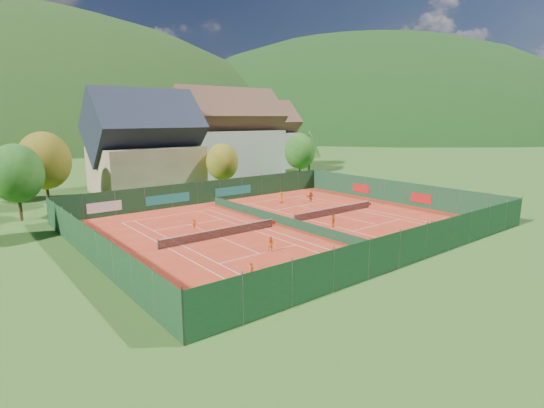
{
  "coord_description": "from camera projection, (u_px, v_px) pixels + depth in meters",
  "views": [
    {
      "loc": [
        -28.77,
        -34.3,
        11.45
      ],
      "look_at": [
        0.0,
        2.0,
        2.0
      ],
      "focal_mm": 28.0,
      "sensor_mm": 36.0,
      "label": 1
    }
  ],
  "objects": [
    {
      "name": "ball_hopper",
      "position": [
        433.0,
        222.0,
        44.97
      ],
      "size": [
        0.34,
        0.34,
        0.8
      ],
      "color": "slate",
      "rests_on": "ground"
    },
    {
      "name": "loose_ball_2",
      "position": [
        281.0,
        219.0,
        48.69
      ],
      "size": [
        0.07,
        0.07,
        0.07
      ],
      "primitive_type": "sphere",
      "color": "#CCD833",
      "rests_on": "ground"
    },
    {
      "name": "player_left_far",
      "position": [
        194.0,
        224.0,
        43.81
      ],
      "size": [
        0.9,
        0.6,
        1.29
      ],
      "primitive_type": "imported",
      "rotation": [
        0.0,
        0.0,
        3.3
      ],
      "color": "#E45314",
      "rests_on": "ground"
    },
    {
      "name": "loose_ball_1",
      "position": [
        385.0,
        230.0,
        43.83
      ],
      "size": [
        0.07,
        0.07,
        0.07
      ],
      "primitive_type": "sphere",
      "color": "#CCD833",
      "rests_on": "ground"
    },
    {
      "name": "player_right_far_a",
      "position": [
        281.0,
        197.0,
        57.74
      ],
      "size": [
        0.87,
        0.68,
        1.57
      ],
      "primitive_type": "imported",
      "rotation": [
        0.0,
        0.0,
        2.89
      ],
      "color": "orange",
      "rests_on": "ground"
    },
    {
      "name": "chalet",
      "position": [
        145.0,
        149.0,
        66.02
      ],
      "size": [
        16.2,
        12.0,
        16.0
      ],
      "color": "tan",
      "rests_on": "ground"
    },
    {
      "name": "fence_west",
      "position": [
        91.0,
        245.0,
        33.66
      ],
      "size": [
        0.04,
        32.0,
        3.0
      ],
      "color": "#133419",
      "rests_on": "ground"
    },
    {
      "name": "player_left_mid",
      "position": [
        271.0,
        244.0,
        36.77
      ],
      "size": [
        0.86,
        0.81,
        1.4
      ],
      "primitive_type": "imported",
      "rotation": [
        0.0,
        0.0,
        -0.56
      ],
      "color": "orange",
      "rests_on": "ground"
    },
    {
      "name": "tree_east_back",
      "position": [
        257.0,
        140.0,
        91.33
      ],
      "size": [
        7.15,
        7.15,
        10.86
      ],
      "color": "#422717",
      "rests_on": "ground"
    },
    {
      "name": "court_markings_left",
      "position": [
        220.0,
        237.0,
        41.26
      ],
      "size": [
        11.03,
        23.83,
        0.0
      ],
      "color": "white",
      "rests_on": "ground"
    },
    {
      "name": "hotel_block_b",
      "position": [
        261.0,
        139.0,
        96.86
      ],
      "size": [
        17.28,
        10.0,
        15.5
      ],
      "color": "silver",
      "rests_on": "ground"
    },
    {
      "name": "ground",
      "position": [
        283.0,
        225.0,
        46.14
      ],
      "size": [
        600.0,
        600.0,
        0.0
      ],
      "primitive_type": "plane",
      "color": "#2C561B",
      "rests_on": "ground"
    },
    {
      "name": "fence_east",
      "position": [
        395.0,
        192.0,
        58.05
      ],
      "size": [
        0.09,
        32.0,
        3.0
      ],
      "color": "#153A20",
      "rests_on": "ground"
    },
    {
      "name": "tree_west_mid",
      "position": [
        44.0,
        161.0,
        53.93
      ],
      "size": [
        6.44,
        6.44,
        9.78
      ],
      "color": "#402717",
      "rests_on": "ground"
    },
    {
      "name": "tree_east_mid",
      "position": [
        310.0,
        143.0,
        90.19
      ],
      "size": [
        5.04,
        5.04,
        9.0
      ],
      "color": "#4B341B",
      "rests_on": "ground"
    },
    {
      "name": "tree_center",
      "position": [
        222.0,
        162.0,
        65.74
      ],
      "size": [
        5.01,
        5.01,
        7.6
      ],
      "color": "#4D2E1B",
      "rests_on": "ground"
    },
    {
      "name": "clay_pad",
      "position": [
        283.0,
        225.0,
        46.13
      ],
      "size": [
        40.0,
        32.0,
        0.01
      ],
      "primitive_type": "cube",
      "color": "#B02F1A",
      "rests_on": "ground"
    },
    {
      "name": "player_right_far_b",
      "position": [
        311.0,
        196.0,
        58.67
      ],
      "size": [
        1.41,
        0.48,
        1.51
      ],
      "primitive_type": "imported",
      "rotation": [
        0.0,
        0.0,
        3.12
      ],
      "color": "#CA5611",
      "rests_on": "ground"
    },
    {
      "name": "loose_ball_0",
      "position": [
        237.0,
        267.0,
        33.1
      ],
      "size": [
        0.07,
        0.07,
        0.07
      ],
      "primitive_type": "sphere",
      "color": "#CCD833",
      "rests_on": "ground"
    },
    {
      "name": "hotel_block_a",
      "position": [
        228.0,
        139.0,
        82.04
      ],
      "size": [
        21.6,
        11.0,
        17.25
      ],
      "color": "silver",
      "rests_on": "ground"
    },
    {
      "name": "court_divider",
      "position": [
        283.0,
        220.0,
        46.03
      ],
      "size": [
        0.03,
        28.8,
        1.0
      ],
      "color": "#13341E",
      "rests_on": "ground"
    },
    {
      "name": "mountain_backdrop",
      "position": [
        67.0,
        206.0,
        250.71
      ],
      "size": [
        820.0,
        530.0,
        242.0
      ],
      "color": "black",
      "rests_on": "ground"
    },
    {
      "name": "fence_south",
      "position": [
        413.0,
        246.0,
        33.55
      ],
      "size": [
        40.0,
        0.04,
        3.0
      ],
      "color": "#153B1F",
      "rests_on": "ground"
    },
    {
      "name": "court_markings_right",
      "position": [
        334.0,
        215.0,
        51.0
      ],
      "size": [
        11.03,
        23.83,
        0.0
      ],
      "color": "white",
      "rests_on": "ground"
    },
    {
      "name": "player_right_near",
      "position": [
        333.0,
        220.0,
        45.07
      ],
      "size": [
        0.7,
        0.93,
        1.47
      ],
      "primitive_type": "imported",
      "rotation": [
        0.0,
        0.0,
        1.11
      ],
      "color": "#CE5B12",
      "rests_on": "ground"
    },
    {
      "name": "tree_east_front",
      "position": [
        300.0,
        151.0,
        78.09
      ],
      "size": [
        5.72,
        5.72,
        8.69
      ],
      "color": "#4A2B1A",
      "rests_on": "ground"
    },
    {
      "name": "loose_ball_3",
      "position": [
        183.0,
        217.0,
        49.66
      ],
      "size": [
        0.07,
        0.07,
        0.07
      ],
      "primitive_type": "sphere",
      "color": "#CCD833",
      "rests_on": "ground"
    },
    {
      "name": "tennis_net_left",
      "position": [
        222.0,
        232.0,
        41.26
      ],
      "size": [
        13.3,
        0.1,
        1.02
      ],
      "color": "#59595B",
      "rests_on": "ground"
    },
    {
      "name": "player_left_near",
      "position": [
        252.0,
        271.0,
        30.43
      ],
      "size": [
        0.58,
        0.52,
        1.32
      ],
      "primitive_type": "imported",
      "rotation": [
        0.0,
        0.0,
        0.56
      ],
      "color": "#CF4812",
      "rests_on": "ground"
    },
    {
      "name": "tree_west_front",
      "position": [
        16.0,
        173.0,
        47.02
      ],
      "size": [
        5.72,
        5.72,
        8.69
      ],
      "color": "#4A311A",
      "rests_on": "ground"
    },
    {
      "name": "tennis_net_right",
      "position": [
        335.0,
        210.0,
        51.0
      ],
      "size": [
        13.3,
        0.1,
        1.02
      ],
      "color": "#59595B",
      "rests_on": "ground"
    },
    {
      "name": "fence_north",
      "position": [
        206.0,
        192.0,
        57.84
      ],
      "size": [
        40.0,
        0.1,
        3.0
      ],
      "color": "#163D20",
      "rests_on": "ground"
    }
  ]
}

